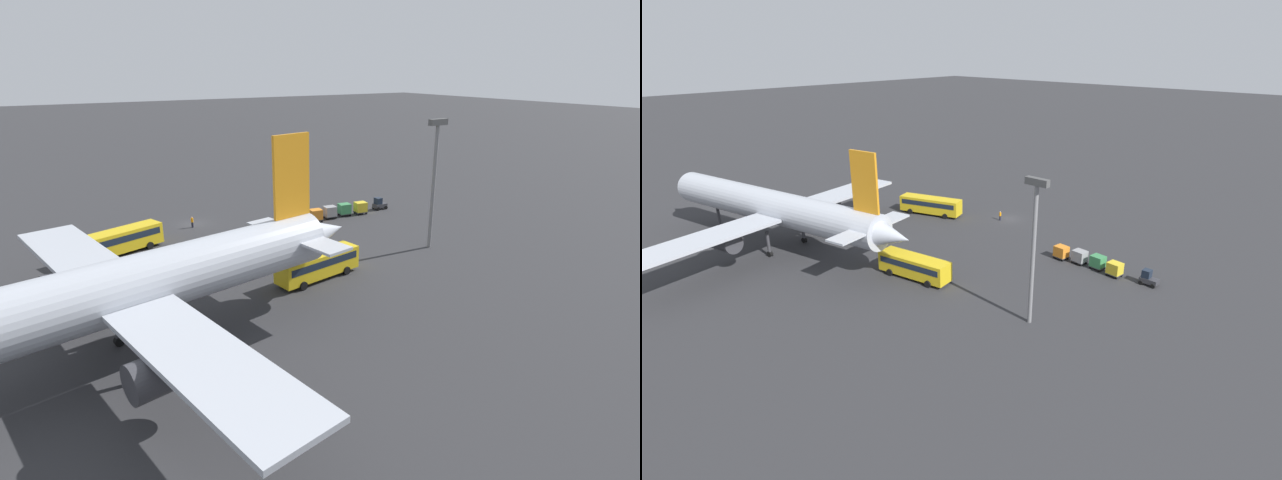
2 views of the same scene
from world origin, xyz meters
TOP-DOWN VIEW (x-y plane):
  - ground_plane at (0.00, 0.00)m, footprint 600.00×600.00m
  - airplane at (18.22, 35.96)m, footprint 52.95×45.84m
  - shuttle_bus_near at (12.66, 7.94)m, footprint 12.24×6.57m
  - shuttle_bus_far at (-5.81, 28.78)m, footprint 11.16×4.57m
  - baggage_tug at (-30.65, 8.61)m, footprint 2.41×1.64m
  - worker_person at (0.65, 1.71)m, footprint 0.38×0.38m
  - cargo_cart_yellow at (-26.08, 9.33)m, footprint 2.18×1.90m
  - cargo_cart_green at (-23.15, 8.79)m, footprint 2.18×1.90m
  - cargo_cart_grey at (-20.21, 8.87)m, footprint 2.18×1.90m
  - cargo_cart_orange at (-17.28, 9.25)m, footprint 2.18×1.90m
  - light_pole at (-24.60, 27.61)m, footprint 2.80×0.70m

SIDE VIEW (x-z plane):
  - ground_plane at x=0.00m, z-range 0.00..0.00m
  - worker_person at x=0.65m, z-range 0.00..1.74m
  - baggage_tug at x=-30.65m, z-range -0.11..1.99m
  - cargo_cart_yellow at x=-26.08m, z-range 0.16..2.22m
  - cargo_cart_green at x=-23.15m, z-range 0.16..2.22m
  - cargo_cart_grey at x=-20.21m, z-range 0.16..2.22m
  - cargo_cart_orange at x=-17.28m, z-range 0.16..2.22m
  - shuttle_bus_far at x=-5.81m, z-range 0.32..3.48m
  - shuttle_bus_near at x=12.66m, z-range 0.32..3.58m
  - airplane at x=18.22m, z-range -2.19..15.48m
  - light_pole at x=-24.60m, z-range 1.99..19.42m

